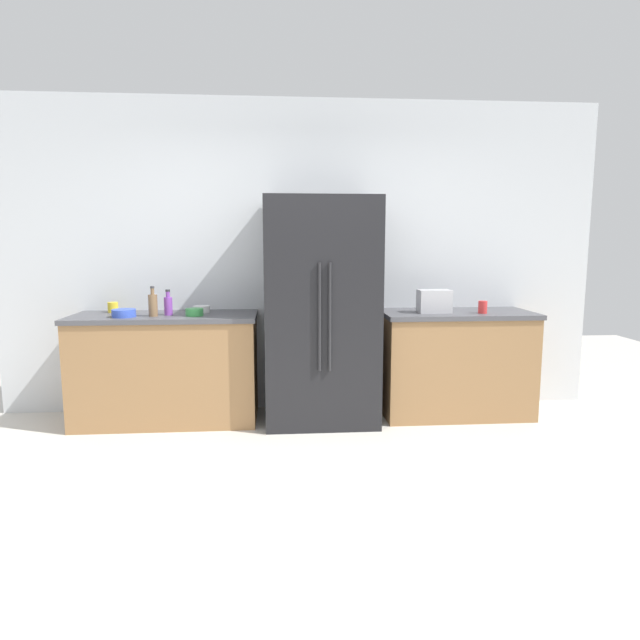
{
  "coord_description": "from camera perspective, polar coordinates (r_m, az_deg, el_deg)",
  "views": [
    {
      "loc": [
        -0.21,
        -3.0,
        1.51
      ],
      "look_at": [
        0.06,
        0.46,
        1.01
      ],
      "focal_mm": 30.16,
      "sensor_mm": 36.0,
      "label": 1
    }
  ],
  "objects": [
    {
      "name": "ground_plane",
      "position": [
        3.37,
        -0.39,
        -18.51
      ],
      "size": [
        10.72,
        10.72,
        0.0
      ],
      "primitive_type": "plane",
      "color": "beige"
    },
    {
      "name": "kitchen_back_panel",
      "position": [
        4.9,
        -1.98,
        6.63
      ],
      "size": [
        5.36,
        0.1,
        2.76
      ],
      "primitive_type": "cube",
      "color": "silver",
      "rests_on": "ground_plane"
    },
    {
      "name": "counter_left",
      "position": [
        4.75,
        -15.94,
        -4.92
      ],
      "size": [
        1.53,
        0.64,
        0.92
      ],
      "color": "#9E7247",
      "rests_on": "ground_plane"
    },
    {
      "name": "counter_right",
      "position": [
        4.9,
        14.14,
        -4.44
      ],
      "size": [
        1.31,
        0.64,
        0.92
      ],
      "color": "#9E7247",
      "rests_on": "ground_plane"
    },
    {
      "name": "refrigerator",
      "position": [
        4.52,
        0.1,
        0.92
      ],
      "size": [
        0.93,
        0.74,
        1.88
      ],
      "color": "black",
      "rests_on": "ground_plane"
    },
    {
      "name": "toaster",
      "position": [
        4.7,
        12.02,
        1.96
      ],
      "size": [
        0.27,
        0.17,
        0.2
      ],
      "primitive_type": "cube",
      "color": "silver",
      "rests_on": "counter_right"
    },
    {
      "name": "bottle_a",
      "position": [
        4.61,
        -15.8,
        1.55
      ],
      "size": [
        0.07,
        0.07,
        0.21
      ],
      "color": "purple",
      "rests_on": "counter_left"
    },
    {
      "name": "bottle_b",
      "position": [
        4.57,
        -17.3,
        1.57
      ],
      "size": [
        0.07,
        0.07,
        0.25
      ],
      "color": "brown",
      "rests_on": "counter_left"
    },
    {
      "name": "cup_a",
      "position": [
        4.75,
        16.87,
        1.31
      ],
      "size": [
        0.07,
        0.07,
        0.11
      ],
      "primitive_type": "cylinder",
      "color": "red",
      "rests_on": "counter_right"
    },
    {
      "name": "cup_b",
      "position": [
        4.95,
        -21.11,
        1.27
      ],
      "size": [
        0.09,
        0.09,
        0.09
      ],
      "primitive_type": "cylinder",
      "color": "yellow",
      "rests_on": "counter_left"
    },
    {
      "name": "bowl_a",
      "position": [
        4.72,
        -12.46,
        1.13
      ],
      "size": [
        0.14,
        0.14,
        0.06
      ],
      "primitive_type": "cylinder",
      "color": "white",
      "rests_on": "counter_left"
    },
    {
      "name": "bowl_b",
      "position": [
        4.52,
        -13.18,
        0.82
      ],
      "size": [
        0.14,
        0.14,
        0.06
      ],
      "primitive_type": "cylinder",
      "color": "green",
      "rests_on": "counter_left"
    },
    {
      "name": "bowl_c",
      "position": [
        4.61,
        -20.09,
        0.69
      ],
      "size": [
        0.19,
        0.19,
        0.06
      ],
      "primitive_type": "cylinder",
      "color": "blue",
      "rests_on": "counter_left"
    }
  ]
}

